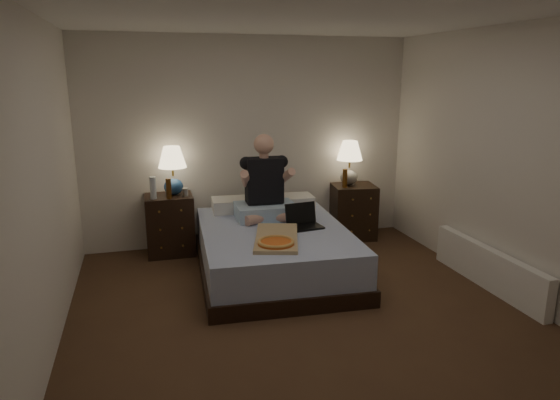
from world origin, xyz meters
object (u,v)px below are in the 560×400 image
object	(u,v)px
beer_bottle_left	(169,189)
person	(265,177)
lamp_right	(349,163)
soda_can	(185,192)
bed	(274,251)
pizza_box	(276,243)
water_bottle	(153,188)
beer_bottle_right	(345,178)
radiator	(488,268)
nightstand_right	(353,211)
lamp_left	(173,171)
nightstand_left	(170,224)
laptop	(305,217)

from	to	relation	value
beer_bottle_left	person	bearing A→B (deg)	-19.08
lamp_right	soda_can	world-z (taller)	lamp_right
bed	pizza_box	xyz separation A→B (m)	(-0.13, -0.57, 0.29)
bed	soda_can	xyz separation A→B (m)	(-0.83, 0.80, 0.50)
water_bottle	beer_bottle_right	distance (m)	2.31
beer_bottle_left	lamp_right	bearing A→B (deg)	4.61
radiator	lamp_right	bearing A→B (deg)	110.70
person	pizza_box	distance (m)	1.07
lamp_right	water_bottle	distance (m)	2.42
nightstand_right	radiator	size ratio (longest dim) A/B	0.43
lamp_left	beer_bottle_left	distance (m)	0.25
lamp_left	radiator	world-z (taller)	lamp_left
pizza_box	beer_bottle_left	bearing A→B (deg)	140.26
nightstand_left	person	size ratio (longest dim) A/B	0.75
beer_bottle_left	water_bottle	bearing A→B (deg)	165.93
pizza_box	radiator	bearing A→B (deg)	7.26
person	laptop	size ratio (longest dim) A/B	2.74
nightstand_right	nightstand_left	bearing A→B (deg)	-172.82
person	laptop	world-z (taller)	person
laptop	radiator	bearing A→B (deg)	-35.45
water_bottle	person	world-z (taller)	person
lamp_left	soda_can	distance (m)	0.29
bed	laptop	size ratio (longest dim) A/B	5.80
nightstand_left	person	world-z (taller)	person
bed	pizza_box	bearing A→B (deg)	-99.69
radiator	nightstand_left	bearing A→B (deg)	147.88
beer_bottle_left	nightstand_left	bearing A→B (deg)	90.18
bed	nightstand_right	distance (m)	1.58
lamp_right	soda_can	size ratio (longest dim) A/B	5.60
nightstand_right	beer_bottle_right	world-z (taller)	beer_bottle_right
lamp_right	laptop	world-z (taller)	lamp_right
soda_can	beer_bottle_right	bearing A→B (deg)	0.46
radiator	beer_bottle_right	bearing A→B (deg)	114.90
soda_can	beer_bottle_right	size ratio (longest dim) A/B	0.43
laptop	pizza_box	size ratio (longest dim) A/B	0.45
beer_bottle_right	soda_can	bearing A→B (deg)	-179.54
lamp_right	bed	bearing A→B (deg)	-142.84
beer_bottle_right	bed	bearing A→B (deg)	-144.10
beer_bottle_right	laptop	xyz separation A→B (m)	(-0.81, -0.89, -0.19)
radiator	pizza_box	bearing A→B (deg)	170.48
radiator	water_bottle	bearing A→B (deg)	151.15
laptop	bed	bearing A→B (deg)	160.16
lamp_left	radiator	size ratio (longest dim) A/B	0.35
lamp_left	nightstand_right	bearing A→B (deg)	-0.91
radiator	beer_bottle_left	bearing A→B (deg)	150.41
nightstand_left	soda_can	xyz separation A→B (m)	(0.18, -0.13, 0.40)
lamp_right	pizza_box	xyz separation A→B (m)	(-1.37, -1.51, -0.43)
bed	beer_bottle_right	distance (m)	1.50
nightstand_left	lamp_left	xyz separation A→B (m)	(0.07, 0.00, 0.63)
nightstand_left	laptop	xyz separation A→B (m)	(1.33, -1.00, 0.26)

